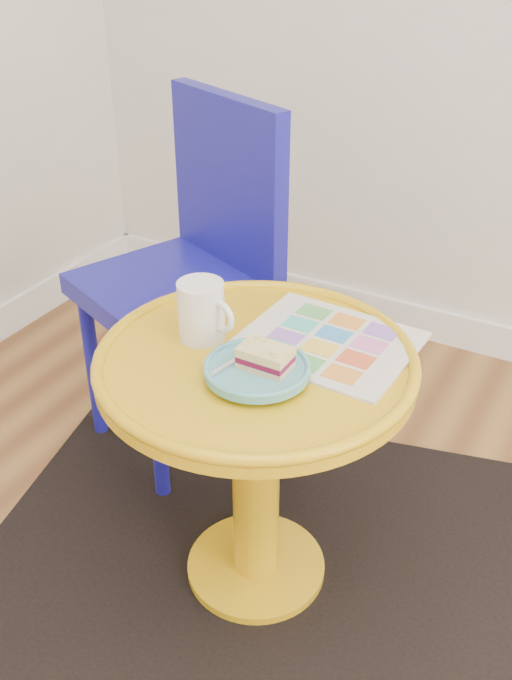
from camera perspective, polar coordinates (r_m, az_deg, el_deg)
The scene contains 9 objects.
room_walls at distance 2.04m, azimuth -4.30°, elevation -9.03°, with size 4.00×4.00×4.00m.
rug at distance 1.84m, azimuth 0.00°, elevation -16.88°, with size 1.30×1.10×0.01m, color black.
side_table at distance 1.55m, azimuth 0.00°, elevation -6.51°, with size 0.62×0.62×0.59m.
chair at distance 1.96m, azimuth -4.66°, elevation 6.03°, with size 0.54×0.55×0.94m.
newspaper at distance 1.50m, azimuth 5.37°, elevation -0.18°, with size 0.33×0.28×0.01m, color silver.
mug at distance 1.49m, azimuth -4.08°, elevation 2.31°, with size 0.13×0.09×0.12m.
plate at distance 1.39m, azimuth 0.06°, elevation -2.28°, with size 0.20×0.20×0.02m.
cake_slice at distance 1.37m, azimuth 0.71°, elevation -1.33°, with size 0.09×0.06×0.04m.
fork at distance 1.40m, azimuth -1.30°, elevation -1.38°, with size 0.04×0.14×0.00m.
Camera 1 is at (-0.12, -0.28, 1.38)m, focal length 40.00 mm.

